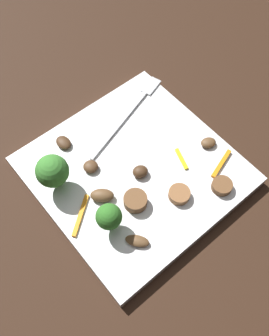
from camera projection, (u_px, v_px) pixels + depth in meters
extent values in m
plane|color=black|center=(135.00, 174.00, 0.54)|extent=(1.40, 1.40, 0.00)
cube|color=white|center=(135.00, 171.00, 0.54)|extent=(0.26, 0.26, 0.02)
cube|color=silver|center=(119.00, 124.00, 0.56)|extent=(0.14, 0.05, 0.00)
cube|color=silver|center=(151.00, 86.00, 0.60)|extent=(0.04, 0.03, 0.00)
cylinder|color=#347525|center=(110.00, 223.00, 0.48)|extent=(0.01, 0.01, 0.02)
sphere|color=#2D6B23|center=(109.00, 217.00, 0.46)|extent=(0.03, 0.03, 0.03)
cylinder|color=#408630|center=(56.00, 180.00, 0.50)|extent=(0.01, 0.01, 0.03)
sphere|color=#387A2D|center=(52.00, 171.00, 0.48)|extent=(0.04, 0.04, 0.04)
cylinder|color=brown|center=(179.00, 194.00, 0.50)|extent=(0.03, 0.03, 0.01)
cylinder|color=brown|center=(135.00, 201.00, 0.50)|extent=(0.04, 0.04, 0.01)
cylinder|color=brown|center=(222.00, 186.00, 0.51)|extent=(0.04, 0.04, 0.01)
ellipsoid|color=#422B19|center=(140.00, 172.00, 0.52)|extent=(0.03, 0.03, 0.01)
ellipsoid|color=brown|center=(208.00, 143.00, 0.54)|extent=(0.03, 0.02, 0.01)
ellipsoid|color=#4C331E|center=(91.00, 167.00, 0.52)|extent=(0.03, 0.03, 0.01)
ellipsoid|color=brown|center=(137.00, 241.00, 0.47)|extent=(0.03, 0.03, 0.01)
ellipsoid|color=#422B19|center=(64.00, 143.00, 0.54)|extent=(0.02, 0.03, 0.01)
ellipsoid|color=brown|center=(102.00, 195.00, 0.50)|extent=(0.04, 0.04, 0.01)
cube|color=orange|center=(221.00, 164.00, 0.53)|extent=(0.05, 0.02, 0.00)
cube|color=orange|center=(81.00, 215.00, 0.49)|extent=(0.05, 0.04, 0.00)
cube|color=yellow|center=(181.00, 159.00, 0.53)|extent=(0.02, 0.04, 0.00)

